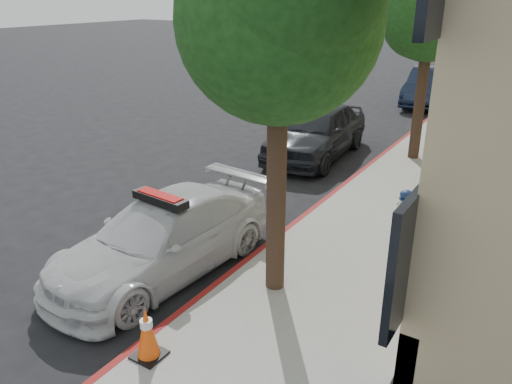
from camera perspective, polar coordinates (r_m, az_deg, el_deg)
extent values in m
plane|color=black|center=(11.26, -5.56, -2.30)|extent=(120.00, 120.00, 0.00)
cube|color=gray|center=(18.84, 22.82, 6.33)|extent=(3.20, 50.00, 0.15)
cube|color=maroon|center=(19.13, 18.30, 7.15)|extent=(0.12, 50.00, 0.15)
cylinder|color=black|center=(7.54, 2.33, 0.05)|extent=(0.30, 0.30, 3.30)
sphere|color=#143711|center=(7.00, 2.65, 18.99)|extent=(2.80, 2.80, 2.80)
sphere|color=#143711|center=(7.46, 1.35, 16.88)|extent=(2.10, 2.10, 2.10)
cylinder|color=black|center=(14.78, 18.20, 9.72)|extent=(0.30, 0.30, 3.19)
sphere|color=#143711|center=(14.51, 19.37, 18.97)|extent=(2.60, 2.60, 2.60)
sphere|color=#143711|center=(14.90, 18.15, 18.00)|extent=(1.95, 1.95, 1.95)
cylinder|color=black|center=(22.52, 23.64, 13.18)|extent=(0.30, 0.30, 3.41)
sphere|color=#143711|center=(22.71, 23.76, 18.87)|extent=(2.25, 2.25, 2.25)
imported|color=silver|center=(8.82, -10.55, -5.07)|extent=(2.23, 4.66, 1.31)
cube|color=black|center=(8.53, -10.88, -0.79)|extent=(1.12, 0.38, 0.14)
cube|color=#A50A07|center=(8.50, -10.91, -0.41)|extent=(0.92, 0.30, 0.06)
imported|color=#202228|center=(14.92, 6.94, 7.01)|extent=(2.19, 4.79, 1.59)
imported|color=#141D33|center=(23.32, 19.23, 11.31)|extent=(2.02, 4.80, 1.54)
cylinder|color=silver|center=(10.54, 16.42, -3.73)|extent=(0.32, 0.32, 0.10)
cylinder|color=silver|center=(10.41, 16.61, -2.12)|extent=(0.24, 0.24, 0.55)
ellipsoid|color=navy|center=(10.27, 16.82, -0.27)|extent=(0.26, 0.26, 0.18)
cylinder|color=silver|center=(10.36, 16.68, -1.50)|extent=(0.35, 0.16, 0.10)
cylinder|color=silver|center=(10.36, 16.68, -1.50)|extent=(0.13, 0.19, 0.10)
cube|color=black|center=(7.05, -12.10, -17.72)|extent=(0.39, 0.39, 0.03)
cone|color=#FF530D|center=(6.82, -12.36, -15.30)|extent=(0.30, 0.30, 0.71)
cylinder|color=white|center=(6.75, -12.44, -14.49)|extent=(0.16, 0.16, 0.11)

